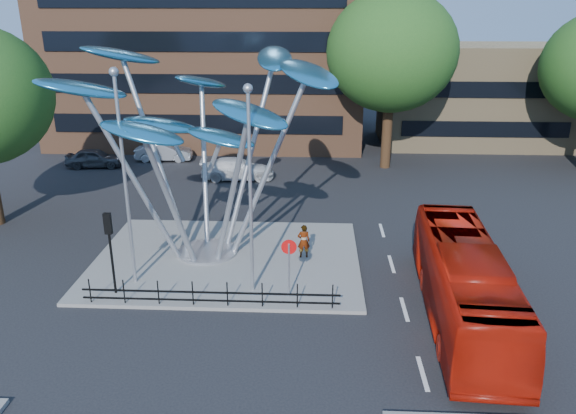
# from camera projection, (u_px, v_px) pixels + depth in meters

# --- Properties ---
(ground) EXTENTS (120.00, 120.00, 0.00)m
(ground) POSITION_uv_depth(u_px,v_px,m) (230.00, 333.00, 20.12)
(ground) COLOR black
(ground) RESTS_ON ground
(traffic_island) EXTENTS (12.00, 9.00, 0.15)m
(traffic_island) POSITION_uv_depth(u_px,v_px,m) (227.00, 259.00, 25.77)
(traffic_island) COLOR slate
(traffic_island) RESTS_ON ground
(low_building_near) EXTENTS (15.00, 8.00, 8.00)m
(low_building_near) POSITION_uv_depth(u_px,v_px,m) (474.00, 95.00, 46.16)
(low_building_near) COLOR tan
(low_building_near) RESTS_ON ground
(tree_right) EXTENTS (8.80, 8.80, 12.11)m
(tree_right) POSITION_uv_depth(u_px,v_px,m) (392.00, 52.00, 37.63)
(tree_right) COLOR black
(tree_right) RESTS_ON ground
(leaf_sculpture) EXTENTS (12.72, 9.54, 9.51)m
(leaf_sculpture) POSITION_uv_depth(u_px,v_px,m) (199.00, 109.00, 24.12)
(leaf_sculpture) COLOR #9EA0A5
(leaf_sculpture) RESTS_ON traffic_island
(street_lamp_left) EXTENTS (0.36, 0.36, 8.80)m
(street_lamp_left) POSITION_uv_depth(u_px,v_px,m) (123.00, 162.00, 21.77)
(street_lamp_left) COLOR #9EA0A5
(street_lamp_left) RESTS_ON traffic_island
(street_lamp_right) EXTENTS (0.36, 0.36, 8.30)m
(street_lamp_right) POSITION_uv_depth(u_px,v_px,m) (250.00, 173.00, 21.16)
(street_lamp_right) COLOR #9EA0A5
(street_lamp_right) RESTS_ON traffic_island
(traffic_light_island) EXTENTS (0.28, 0.18, 3.42)m
(traffic_light_island) POSITION_uv_depth(u_px,v_px,m) (109.00, 236.00, 21.79)
(traffic_light_island) COLOR black
(traffic_light_island) RESTS_ON traffic_island
(no_entry_sign_island) EXTENTS (0.60, 0.10, 2.45)m
(no_entry_sign_island) POSITION_uv_depth(u_px,v_px,m) (289.00, 259.00, 21.76)
(no_entry_sign_island) COLOR #9EA0A5
(no_entry_sign_island) RESTS_ON traffic_island
(pedestrian_railing_front) EXTENTS (10.00, 0.06, 1.00)m
(pedestrian_railing_front) POSITION_uv_depth(u_px,v_px,m) (210.00, 296.00, 21.57)
(pedestrian_railing_front) COLOR black
(pedestrian_railing_front) RESTS_ON traffic_island
(red_bus) EXTENTS (3.08, 10.72, 2.95)m
(red_bus) POSITION_uv_depth(u_px,v_px,m) (464.00, 282.00, 20.63)
(red_bus) COLOR #AF1508
(red_bus) RESTS_ON ground
(pedestrian) EXTENTS (0.63, 0.46, 1.58)m
(pedestrian) POSITION_uv_depth(u_px,v_px,m) (304.00, 241.00, 25.55)
(pedestrian) COLOR gray
(pedestrian) RESTS_ON traffic_island
(parked_car_left) EXTENTS (4.12, 2.00, 1.35)m
(parked_car_left) POSITION_uv_depth(u_px,v_px,m) (95.00, 158.00, 40.19)
(parked_car_left) COLOR #3F4247
(parked_car_left) RESTS_ON ground
(parked_car_mid) EXTENTS (4.23, 1.71, 1.37)m
(parked_car_mid) POSITION_uv_depth(u_px,v_px,m) (164.00, 152.00, 41.84)
(parked_car_mid) COLOR #B1B4B9
(parked_car_mid) RESTS_ON ground
(parked_car_right) EXTENTS (4.96, 2.31, 1.40)m
(parked_car_right) POSITION_uv_depth(u_px,v_px,m) (237.00, 169.00, 37.48)
(parked_car_right) COLOR silver
(parked_car_right) RESTS_ON ground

